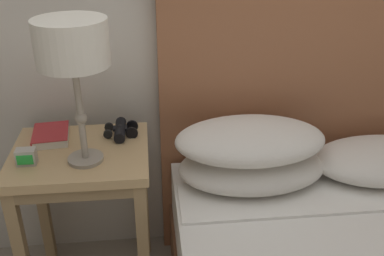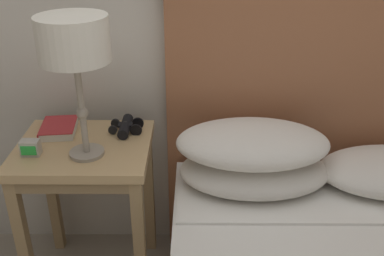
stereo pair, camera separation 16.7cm
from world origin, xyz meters
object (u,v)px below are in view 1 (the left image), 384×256
Objects in this scene: binoculars_pair at (121,130)px; alarm_clock at (26,157)px; table_lamp at (72,48)px; book_on_nightstand at (50,135)px; nightstand at (83,175)px.

alarm_clock is at bearing -149.12° from binoculars_pair.
table_lamp reaches higher than alarm_clock.
alarm_clock is (-0.21, -0.01, -0.40)m from table_lamp.
binoculars_pair is (0.28, 0.01, 0.01)m from book_on_nightstand.
book_on_nightstand is 0.20m from alarm_clock.
table_lamp is (0.03, -0.07, 0.53)m from nightstand.
alarm_clock is at bearing -178.57° from table_lamp.
alarm_clock is (-0.05, -0.19, 0.01)m from book_on_nightstand.
book_on_nightstand is 1.22× the size of binoculars_pair.
table_lamp is 3.27× the size of binoculars_pair.
alarm_clock reaches higher than book_on_nightstand.
binoculars_pair is 2.28× the size of alarm_clock.
nightstand is 0.21m from book_on_nightstand.
nightstand is 0.24m from alarm_clock.
nightstand is at bearing 113.47° from table_lamp.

